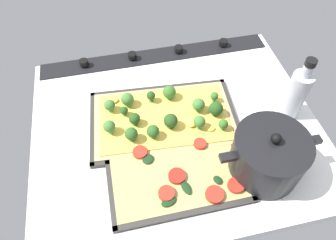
% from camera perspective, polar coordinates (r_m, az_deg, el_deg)
% --- Properties ---
extents(ground_plane, '(0.78, 0.65, 0.03)m').
position_cam_1_polar(ground_plane, '(0.87, 1.48, -1.47)').
color(ground_plane, white).
extents(stove_control_panel, '(0.75, 0.07, 0.03)m').
position_cam_1_polar(stove_control_panel, '(1.05, -2.25, 11.85)').
color(stove_control_panel, black).
rests_on(stove_control_panel, ground_plane).
extents(baking_tray_front, '(0.42, 0.28, 0.01)m').
position_cam_1_polar(baking_tray_front, '(0.86, -0.76, -0.01)').
color(baking_tray_front, '#33302D').
rests_on(baking_tray_front, ground_plane).
extents(broccoli_pizza, '(0.39, 0.25, 0.06)m').
position_cam_1_polar(broccoli_pizza, '(0.85, -0.78, 0.64)').
color(broccoli_pizza, tan).
rests_on(broccoli_pizza, baking_tray_front).
extents(baking_tray_back, '(0.34, 0.22, 0.01)m').
position_cam_1_polar(baking_tray_back, '(0.77, 1.55, -9.84)').
color(baking_tray_back, '#33302D').
rests_on(baking_tray_back, ground_plane).
extents(veggie_pizza_back, '(0.31, 0.20, 0.02)m').
position_cam_1_polar(veggie_pizza_back, '(0.76, 1.88, -9.76)').
color(veggie_pizza_back, tan).
rests_on(veggie_pizza_back, baking_tray_back).
extents(cooking_pot, '(0.24, 0.18, 0.14)m').
position_cam_1_polar(cooking_pot, '(0.77, 17.87, -6.28)').
color(cooking_pot, black).
rests_on(cooking_pot, ground_plane).
extents(oil_bottle, '(0.06, 0.06, 0.20)m').
position_cam_1_polar(oil_bottle, '(0.89, 22.49, 4.50)').
color(oil_bottle, '#B7BCC6').
rests_on(oil_bottle, ground_plane).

